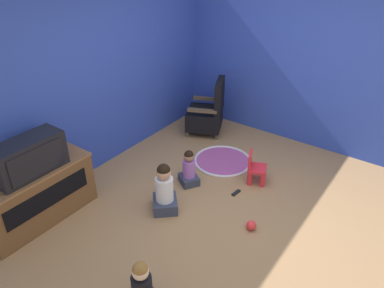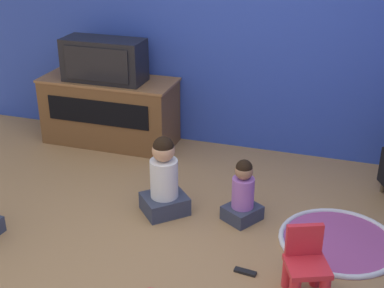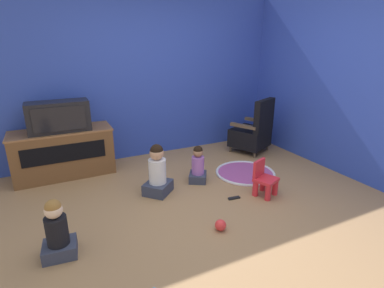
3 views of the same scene
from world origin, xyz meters
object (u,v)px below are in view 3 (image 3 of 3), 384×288
Objects in this scene: black_armchair at (253,132)px; yellow_kid_chair at (264,181)px; toy_ball at (221,225)px; child_watching_left at (57,232)px; tv_cabinet at (64,152)px; television at (59,116)px; remote_control at (234,198)px; child_watching_center at (198,166)px; child_watching_right at (157,172)px.

yellow_kid_chair is at bearing 33.75° from black_armchair.
child_watching_left is at bearing 168.21° from toy_ball.
black_armchair is at bearing -7.80° from tv_cabinet.
toy_ball is (1.28, -2.14, -0.29)m from tv_cabinet.
television is 5.08× the size of remote_control.
black_armchair is at bearing -34.31° from child_watching_center.
child_watching_center is at bearing 74.28° from toy_ball.
tv_cabinet is 2.39× the size of child_watching_left.
child_watching_left is 1.97m from child_watching_center.
black_armchair is 2.10m from child_watching_right.
tv_cabinet is at bearing 90.00° from television.
child_watching_right is at bearing 37.59° from child_watching_left.
yellow_kid_chair is 2.87× the size of remote_control.
toy_ball is (-0.31, -1.11, -0.16)m from child_watching_center.
remote_control is at bearing 147.62° from yellow_kid_chair.
toy_ball is (-1.69, -1.73, -0.29)m from black_armchair.
yellow_kid_chair is 3.84× the size of toy_ball.
black_armchair reaches higher than child_watching_left.
child_watching_center is at bearing -31.31° from television.
television is at bearing 89.98° from child_watching_left.
child_watching_center is (1.60, -0.97, -0.65)m from television.
television is 1.77× the size of yellow_kid_chair.
tv_cabinet is at bearing 90.16° from child_watching_left.
child_watching_left is 4.84× the size of toy_ball.
tv_cabinet reaches higher than child_watching_right.
tv_cabinet is at bearing 88.78° from child_watching_center.
television is 3.04m from black_armchair.
black_armchair is 8.11× the size of toy_ball.
child_watching_center is at bearing -32.67° from tv_cabinet.
tv_cabinet is at bearing -36.73° from remote_control.
tv_cabinet is 0.53m from television.
child_watching_right is at bearing 129.04° from child_watching_center.
yellow_kid_chair is at bearing -38.67° from tv_cabinet.
child_watching_left reaches higher than remote_control.
tv_cabinet reaches higher than remote_control.
television reaches higher than toy_ball.
child_watching_center is 0.79× the size of child_watching_right.
television is at bearing 90.14° from child_watching_right.
tv_cabinet is 2.06× the size of child_watching_right.
child_watching_center is at bearing -0.47° from black_armchair.
yellow_kid_chair is at bearing -109.97° from child_watching_center.
toy_ball is at bearing -58.35° from television.
child_watching_left is at bearing -96.17° from tv_cabinet.
child_watching_left is (-0.20, -1.77, -0.63)m from television.
remote_control is (0.78, -0.56, -0.27)m from child_watching_right.
television reaches higher than remote_control.
child_watching_left is at bearing -0.55° from black_armchair.
yellow_kid_chair is (2.16, -1.73, -0.16)m from tv_cabinet.
toy_ball is at bearing 50.97° from remote_control.
toy_ball is at bearing 21.05° from black_armchair.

